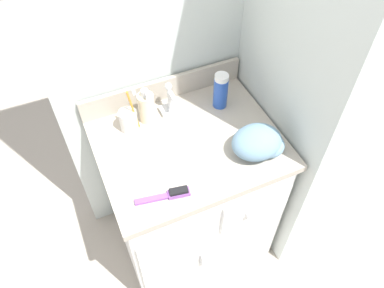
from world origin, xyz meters
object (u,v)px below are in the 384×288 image
Objects in this scene: shaving_cream_can at (221,91)px; hairbrush at (170,194)px; toothbrush_cup at (129,120)px; soap_dispenser at (147,107)px; hand_towel at (260,143)px.

shaving_cream_can is 0.82× the size of hairbrush.
toothbrush_cup reaches higher than hairbrush.
soap_dispenser is (0.08, 0.02, 0.02)m from toothbrush_cup.
toothbrush_cup is at bearing -165.74° from soap_dispenser.
toothbrush_cup reaches higher than soap_dispenser.
hairbrush is at bearing -85.29° from toothbrush_cup.
soap_dispenser is 0.46m from hand_towel.
hairbrush is (-0.36, -0.34, -0.07)m from shaving_cream_can.
soap_dispenser is 1.01× the size of shaving_cream_can.
hand_towel is at bearing -86.36° from shaving_cream_can.
shaving_cream_can is at bearing -8.15° from soap_dispenser.
hand_towel is at bearing -45.60° from soap_dispenser.
shaving_cream_can is (0.39, -0.02, 0.03)m from toothbrush_cup.
hand_towel is (0.02, -0.29, -0.03)m from shaving_cream_can.
hand_towel is (0.32, -0.33, -0.02)m from soap_dispenser.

